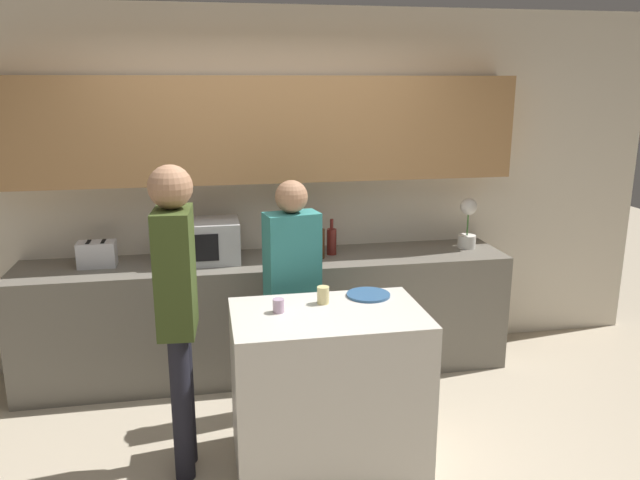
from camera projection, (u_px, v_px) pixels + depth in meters
ground_plane at (297, 479)px, 3.49m from camera, size 14.00×14.00×0.00m
back_wall at (262, 167)px, 4.69m from camera, size 6.40×0.40×2.70m
back_counter at (269, 316)px, 4.71m from camera, size 3.60×0.62×0.89m
kitchen_island at (328, 388)px, 3.57m from camera, size 1.07×0.68×0.92m
microwave at (203, 241)px, 4.52m from camera, size 0.52×0.39×0.30m
toaster at (97, 254)px, 4.40m from camera, size 0.26×0.16×0.18m
potted_plant at (468, 223)px, 4.87m from camera, size 0.14×0.14×0.40m
bottle_0 at (301, 245)px, 4.68m from camera, size 0.08×0.08×0.22m
bottle_1 at (320, 243)px, 4.60m from camera, size 0.07×0.07×0.31m
bottle_2 at (332, 241)px, 4.71m from camera, size 0.07×0.07×0.27m
plate_on_island at (368, 295)px, 3.71m from camera, size 0.26×0.26×0.01m
cup_0 at (278, 306)px, 3.44m from camera, size 0.06×0.06×0.08m
cup_1 at (323, 295)px, 3.58m from camera, size 0.07×0.07×0.10m
person_left at (177, 295)px, 3.33m from camera, size 0.23×0.35×1.75m
person_center at (292, 279)px, 4.00m from camera, size 0.37×0.25×1.57m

